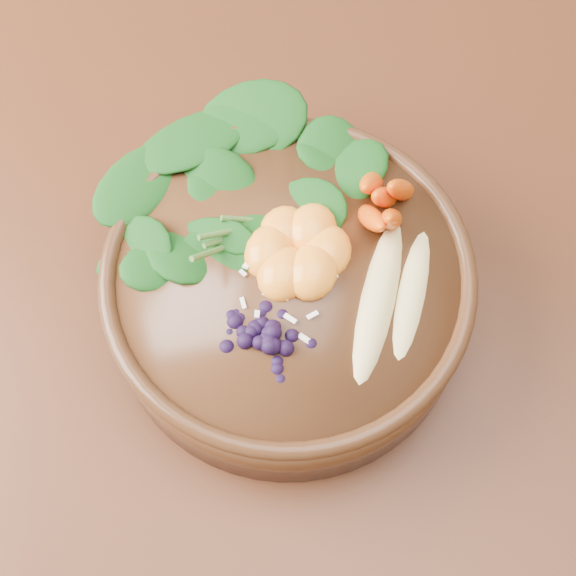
{
  "coord_description": "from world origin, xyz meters",
  "views": [
    {
      "loc": [
        -0.15,
        -0.37,
        1.42
      ],
      "look_at": [
        -0.24,
        -0.09,
        0.8
      ],
      "focal_mm": 50.0,
      "sensor_mm": 36.0,
      "label": 1
    }
  ],
  "objects_px": {
    "banana_halves": "(397,289)",
    "dining_table": "(535,334)",
    "stoneware_bowl": "(288,293)",
    "kale_heap": "(256,178)",
    "blueberry_pile": "(267,332)",
    "carrot_cluster": "(385,178)",
    "mandarin_cluster": "(298,243)"
  },
  "relations": [
    {
      "from": "stoneware_bowl",
      "to": "mandarin_cluster",
      "type": "bearing_deg",
      "value": 83.94
    },
    {
      "from": "kale_heap",
      "to": "stoneware_bowl",
      "type": "bearing_deg",
      "value": -52.85
    },
    {
      "from": "dining_table",
      "to": "carrot_cluster",
      "type": "xyz_separation_m",
      "value": [
        -0.18,
        -0.01,
        0.22
      ]
    },
    {
      "from": "dining_table",
      "to": "kale_heap",
      "type": "xyz_separation_m",
      "value": [
        -0.28,
        -0.03,
        0.2
      ]
    },
    {
      "from": "kale_heap",
      "to": "mandarin_cluster",
      "type": "height_order",
      "value": "kale_heap"
    },
    {
      "from": "carrot_cluster",
      "to": "banana_halves",
      "type": "distance_m",
      "value": 0.09
    },
    {
      "from": "blueberry_pile",
      "to": "mandarin_cluster",
      "type": "bearing_deg",
      "value": 91.02
    },
    {
      "from": "dining_table",
      "to": "banana_halves",
      "type": "distance_m",
      "value": 0.26
    },
    {
      "from": "dining_table",
      "to": "stoneware_bowl",
      "type": "distance_m",
      "value": 0.29
    },
    {
      "from": "carrot_cluster",
      "to": "kale_heap",
      "type": "bearing_deg",
      "value": -169.49
    },
    {
      "from": "dining_table",
      "to": "stoneware_bowl",
      "type": "height_order",
      "value": "stoneware_bowl"
    },
    {
      "from": "kale_heap",
      "to": "blueberry_pile",
      "type": "xyz_separation_m",
      "value": [
        0.05,
        -0.13,
        -0.0
      ]
    },
    {
      "from": "banana_halves",
      "to": "dining_table",
      "type": "bearing_deg",
      "value": 30.41
    },
    {
      "from": "banana_halves",
      "to": "kale_heap",
      "type": "bearing_deg",
      "value": 156.45
    },
    {
      "from": "stoneware_bowl",
      "to": "carrot_cluster",
      "type": "height_order",
      "value": "carrot_cluster"
    },
    {
      "from": "stoneware_bowl",
      "to": "kale_heap",
      "type": "distance_m",
      "value": 0.1
    },
    {
      "from": "stoneware_bowl",
      "to": "blueberry_pile",
      "type": "distance_m",
      "value": 0.09
    },
    {
      "from": "blueberry_pile",
      "to": "stoneware_bowl",
      "type": "bearing_deg",
      "value": 93.15
    },
    {
      "from": "carrot_cluster",
      "to": "mandarin_cluster",
      "type": "distance_m",
      "value": 0.09
    },
    {
      "from": "stoneware_bowl",
      "to": "carrot_cluster",
      "type": "relative_size",
      "value": 3.62
    },
    {
      "from": "kale_heap",
      "to": "carrot_cluster",
      "type": "xyz_separation_m",
      "value": [
        0.1,
        0.02,
        0.02
      ]
    },
    {
      "from": "banana_halves",
      "to": "blueberry_pile",
      "type": "distance_m",
      "value": 0.11
    },
    {
      "from": "kale_heap",
      "to": "banana_halves",
      "type": "distance_m",
      "value": 0.15
    },
    {
      "from": "blueberry_pile",
      "to": "kale_heap",
      "type": "bearing_deg",
      "value": 112.08
    },
    {
      "from": "mandarin_cluster",
      "to": "blueberry_pile",
      "type": "bearing_deg",
      "value": -88.98
    },
    {
      "from": "carrot_cluster",
      "to": "blueberry_pile",
      "type": "bearing_deg",
      "value": -109.55
    },
    {
      "from": "dining_table",
      "to": "stoneware_bowl",
      "type": "bearing_deg",
      "value": -158.69
    },
    {
      "from": "stoneware_bowl",
      "to": "kale_heap",
      "type": "height_order",
      "value": "kale_heap"
    },
    {
      "from": "dining_table",
      "to": "blueberry_pile",
      "type": "bearing_deg",
      "value": -146.15
    },
    {
      "from": "carrot_cluster",
      "to": "blueberry_pile",
      "type": "relative_size",
      "value": 0.6
    },
    {
      "from": "dining_table",
      "to": "kale_heap",
      "type": "relative_size",
      "value": 7.89
    },
    {
      "from": "mandarin_cluster",
      "to": "blueberry_pile",
      "type": "xyz_separation_m",
      "value": [
        0.0,
        -0.08,
        0.0
      ]
    }
  ]
}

